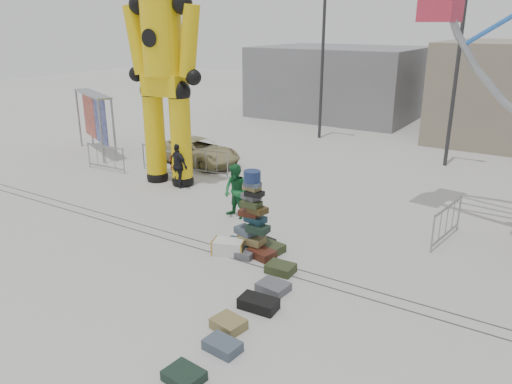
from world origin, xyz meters
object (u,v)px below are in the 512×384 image
Objects in this scene: banner_scaffold at (94,108)px; pedestrian_red at (178,160)px; pedestrian_green at (236,191)px; barricade_dummy_a at (106,158)px; barricade_dummy_c at (206,162)px; pedestrian_black at (179,166)px; suitcase_tower at (253,229)px; barricade_wheel_front at (446,223)px; lamp_post_left at (324,52)px; lamp_post_right at (461,59)px; parked_suv at (198,151)px; barricade_dummy_b at (158,160)px; steamer_trunk at (229,247)px; crash_test_dummy at (164,69)px.

banner_scaffold is 6.70m from pedestrian_red.
banner_scaffold is 2.20× the size of pedestrian_green.
barricade_dummy_a is 1.00× the size of barricade_dummy_c.
pedestrian_black is at bearing -92.33° from barricade_dummy_c.
suitcase_tower is at bearing -33.48° from pedestrian_green.
barricade_wheel_front is at bearing -14.85° from barricade_dummy_c.
banner_scaffold is (-7.49, -8.70, -2.35)m from lamp_post_left.
pedestrian_red is 4.12m from pedestrian_green.
pedestrian_red is at bearing 168.28° from pedestrian_green.
lamp_post_right is 11.56m from parked_suv.
suitcase_tower is at bearing -41.24° from pedestrian_red.
pedestrian_red is at bearing -11.84° from barricade_dummy_b.
barricade_dummy_b is 2.08m from parked_suv.
steamer_trunk is at bearing -48.19° from pedestrian_green.
lamp_post_left is 10.74m from barricade_dummy_b.
lamp_post_left is at bearing 62.73° from barricade_dummy_a.
lamp_post_left is 4.16× the size of pedestrian_red.
crash_test_dummy is 4.79× the size of pedestrian_black.
lamp_post_left reaches higher than pedestrian_green.
barricade_dummy_c is (-0.96, -8.77, -3.93)m from lamp_post_left.
steamer_trunk is 0.43× the size of barricade_wheel_front.
pedestrian_green reaches higher than pedestrian_black.
barricade_wheel_front is (9.71, -1.45, 0.00)m from barricade_dummy_c.
steamer_trunk is 0.43× the size of barricade_dummy_a.
crash_test_dummy is 2.13× the size of banner_scaffold.
steamer_trunk is 9.67m from barricade_dummy_a.
banner_scaffold is 1.92× the size of barricade_dummy_c.
steamer_trunk is 6.51m from pedestrian_red.
barricade_dummy_a is at bearing -145.64° from barricade_dummy_b.
banner_scaffold is (-11.98, 4.99, 1.50)m from suitcase_tower.
steamer_trunk is 0.43× the size of barricade_dummy_b.
barricade_dummy_a is at bearing -144.36° from lamp_post_right.
barricade_dummy_a is at bearing 165.91° from suitcase_tower.
barricade_dummy_c is at bearing 34.22° from barricade_dummy_b.
suitcase_tower is 0.81m from steamer_trunk.
lamp_post_right reaches higher than steamer_trunk.
pedestrian_red is at bearing -134.29° from lamp_post_right.
pedestrian_black is (0.70, -0.27, -3.46)m from crash_test_dummy.
lamp_post_right is at bearing 38.73° from crash_test_dummy.
banner_scaffold is 10.76m from pedestrian_green.
barricade_dummy_a is (-8.92, 3.71, 0.35)m from steamer_trunk.
steamer_trunk is 9.23m from parked_suv.
barricade_dummy_c is at bearing 21.51° from barricade_dummy_a.
lamp_post_right is 4.68× the size of pedestrian_black.
crash_test_dummy reaches higher than banner_scaffold.
barricade_wheel_front is (13.62, 0.29, 0.00)m from barricade_dummy_a.
barricade_dummy_b is at bearing 155.39° from suitcase_tower.
barricade_wheel_front is (16.25, -1.51, -1.59)m from banner_scaffold.
pedestrian_black reaches higher than steamer_trunk.
lamp_post_left is 9.66m from barricade_dummy_c.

